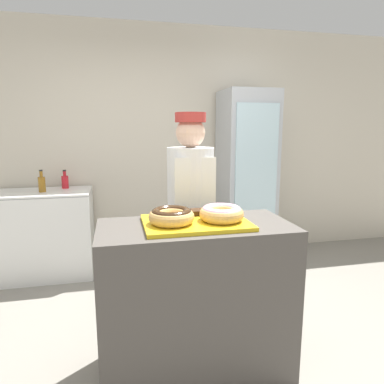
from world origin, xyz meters
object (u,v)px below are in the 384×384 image
Objects in this scene: brownie_back_left at (182,213)px; brownie_back_right at (199,212)px; bottle_amber at (42,183)px; donut_light_glaze at (222,213)px; beverage_fridge at (246,178)px; serving_tray at (196,223)px; bottle_red at (65,181)px; donut_chocolate_glaze at (171,215)px; baker_person at (191,216)px; chest_freezer at (44,234)px.

brownie_back_left is 0.10m from brownie_back_right.
bottle_amber is (-1.14, 1.61, -0.02)m from brownie_back_left.
brownie_back_right is (-0.10, 0.17, -0.03)m from donut_light_glaze.
beverage_fridge reaches higher than donut_light_glaze.
bottle_amber is at bearing 124.22° from serving_tray.
bottle_amber reaches higher than bottle_red.
bottle_red is (-1.14, 1.97, -0.07)m from donut_light_glaze.
serving_tray is 0.16m from brownie_back_left.
beverage_fridge is (1.17, 1.81, -0.07)m from donut_chocolate_glaze.
donut_light_glaze is at bearing -59.83° from bottle_red.
baker_person reaches higher than serving_tray.
serving_tray is 2.18m from bottle_red.
donut_chocolate_glaze is at bearing -119.30° from brownie_back_left.
brownie_back_left is 0.05× the size of beverage_fridge.
donut_chocolate_glaze is 2.18m from chest_freezer.
baker_person is at bearing -42.55° from bottle_amber.
serving_tray is at bearing -110.05° from brownie_back_right.
donut_light_glaze reaches higher than chest_freezer.
chest_freezer is at bearing 123.48° from bottle_amber.
bottle_amber reaches higher than brownie_back_left.
beverage_fridge reaches higher than serving_tray.
bottle_red is (-0.99, 1.94, -0.01)m from serving_tray.
brownie_back_right is 0.45m from baker_person.
baker_person is 1.75m from bottle_amber.
baker_person is (0.04, 0.43, -0.14)m from brownie_back_right.
brownie_back_left is 2.03m from bottle_red.
donut_chocolate_glaze is at bearing -59.66° from chest_freezer.
brownie_back_right is 0.42× the size of bottle_amber.
donut_chocolate_glaze is 2.76× the size of brownie_back_right.
donut_chocolate_glaze is 0.67m from baker_person.
bottle_red reaches higher than serving_tray.
donut_chocolate_glaze is 2.07m from bottle_amber.
donut_light_glaze is at bearing -11.60° from serving_tray.
donut_chocolate_glaze is 2.15m from beverage_fridge.
brownie_back_right is (0.10, 0.00, 0.00)m from brownie_back_left.
chest_freezer is 4.32× the size of bottle_amber.
bottle_amber is (-1.34, 1.78, -0.05)m from donut_light_glaze.
bottle_red is (-1.05, 1.79, -0.03)m from brownie_back_right.
serving_tray is 0.37× the size of baker_person.
bottle_red is at bearing 35.51° from chest_freezer.
beverage_fridge is at bearing 52.64° from baker_person.
donut_light_glaze is at bearing -60.70° from brownie_back_right.
brownie_back_right is (0.20, 0.17, -0.03)m from donut_chocolate_glaze.
brownie_back_left reaches higher than serving_tray.
beverage_fridge is (1.02, 1.78, -0.01)m from serving_tray.
bottle_amber is (-1.19, 1.75, 0.01)m from serving_tray.
serving_tray is at bearing -99.47° from baker_person.
chest_freezer is at bearing 124.21° from serving_tray.
brownie_back_left and brownie_back_right have the same top height.
donut_chocolate_glaze is at bearing 180.00° from donut_light_glaze.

